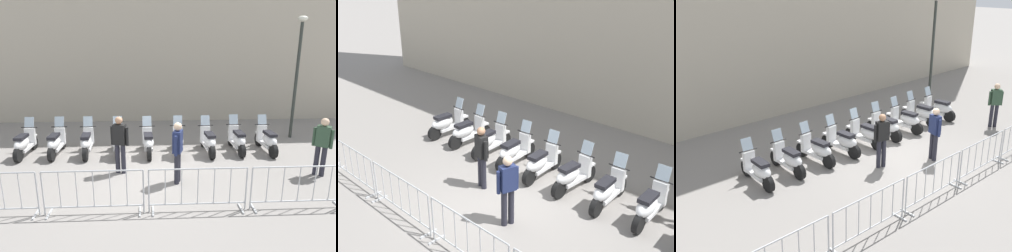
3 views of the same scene
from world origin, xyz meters
The scene contains 14 objects.
ground_plane centered at (0.00, 0.00, 0.00)m, with size 120.00×120.00×0.00m, color gray.
motorcycle_0 centered at (-3.90, 2.31, 0.45)m, with size 0.65×1.72×1.24m.
motorcycle_1 centered at (-2.86, 2.18, 0.45)m, with size 0.63×1.72×1.24m.
motorcycle_2 centered at (-1.82, 2.01, 0.45)m, with size 0.56×1.73×1.24m.
motorcycle_3 centered at (-0.79, 1.84, 0.45)m, with size 0.56×1.73×1.24m.
motorcycle_4 centered at (0.24, 1.65, 0.45)m, with size 0.56×1.73×1.24m.
motorcycle_5 centered at (1.27, 1.53, 0.45)m, with size 0.67×1.71×1.24m.
motorcycle_6 centered at (2.31, 1.35, 0.45)m, with size 0.56×1.73×1.24m.
motorcycle_7 centered at (3.36, 1.29, 0.45)m, with size 0.57×1.73×1.24m.
barrier_segment_1 centered at (-3.80, -1.54, 0.53)m, with size 2.25×0.73×1.07m.
barrier_segment_2 centered at (-1.46, -1.87, 0.53)m, with size 2.25×0.73×1.07m.
barrier_segment_3 centered at (0.88, -2.20, 0.53)m, with size 2.25×0.73×1.07m.
officer_near_row_end centered at (-0.76, 0.30, 0.98)m, with size 0.51×0.35×1.73m.
officer_by_barriers centered at (0.75, -0.66, 0.98)m, with size 0.35×0.50×1.73m.
Camera 2 is at (5.34, -7.14, 5.67)m, focal length 43.92 mm.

